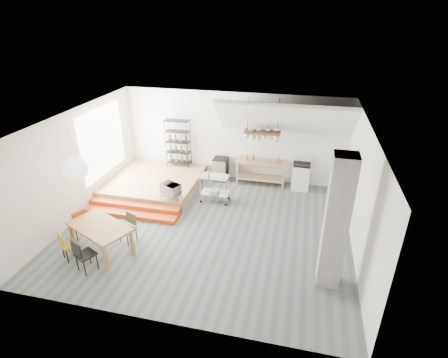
% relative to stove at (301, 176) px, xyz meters
% --- Properties ---
extents(floor, '(8.00, 8.00, 0.00)m').
position_rel_stove_xyz_m(floor, '(-2.50, -3.16, -0.48)').
color(floor, '#4B5556').
rests_on(floor, ground).
extents(wall_back, '(8.00, 0.04, 3.20)m').
position_rel_stove_xyz_m(wall_back, '(-2.50, 0.34, 1.12)').
color(wall_back, silver).
rests_on(wall_back, ground).
extents(wall_left, '(0.04, 7.00, 3.20)m').
position_rel_stove_xyz_m(wall_left, '(-6.50, -3.16, 1.12)').
color(wall_left, silver).
rests_on(wall_left, ground).
extents(wall_right, '(0.04, 7.00, 3.20)m').
position_rel_stove_xyz_m(wall_right, '(1.50, -3.16, 1.12)').
color(wall_right, silver).
rests_on(wall_right, ground).
extents(ceiling, '(8.00, 7.00, 0.02)m').
position_rel_stove_xyz_m(ceiling, '(-2.50, -3.16, 2.72)').
color(ceiling, white).
rests_on(ceiling, wall_back).
extents(slope_ceiling, '(4.40, 1.44, 1.32)m').
position_rel_stove_xyz_m(slope_ceiling, '(-0.70, -0.26, 2.07)').
color(slope_ceiling, white).
rests_on(slope_ceiling, wall_back).
extents(window_pane, '(0.02, 2.50, 2.20)m').
position_rel_stove_xyz_m(window_pane, '(-6.48, -1.66, 1.32)').
color(window_pane, white).
rests_on(window_pane, wall_left).
extents(platform, '(3.00, 3.00, 0.40)m').
position_rel_stove_xyz_m(platform, '(-5.00, -1.16, -0.28)').
color(platform, olive).
rests_on(platform, ground).
extents(step_lower, '(3.00, 0.35, 0.13)m').
position_rel_stove_xyz_m(step_lower, '(-5.00, -3.11, -0.41)').
color(step_lower, '#C54617').
rests_on(step_lower, ground).
extents(step_upper, '(3.00, 0.35, 0.27)m').
position_rel_stove_xyz_m(step_upper, '(-5.00, -2.76, -0.35)').
color(step_upper, '#C54617').
rests_on(step_upper, ground).
extents(concrete_column, '(0.50, 0.50, 3.20)m').
position_rel_stove_xyz_m(concrete_column, '(0.80, -4.66, 1.12)').
color(concrete_column, gray).
rests_on(concrete_column, ground).
extents(kitchen_counter, '(1.80, 0.60, 0.91)m').
position_rel_stove_xyz_m(kitchen_counter, '(-1.40, -0.01, 0.15)').
color(kitchen_counter, olive).
rests_on(kitchen_counter, ground).
extents(stove, '(0.60, 0.60, 1.18)m').
position_rel_stove_xyz_m(stove, '(0.00, 0.00, 0.00)').
color(stove, white).
rests_on(stove, ground).
extents(pot_rack, '(1.20, 0.50, 1.43)m').
position_rel_stove_xyz_m(pot_rack, '(-1.37, -0.23, 1.50)').
color(pot_rack, '#452C1B').
rests_on(pot_rack, ceiling).
extents(wire_shelving, '(0.88, 0.38, 1.80)m').
position_rel_stove_xyz_m(wire_shelving, '(-4.50, 0.04, 0.85)').
color(wire_shelving, black).
rests_on(wire_shelving, platform).
extents(microwave_shelf, '(0.60, 0.40, 0.16)m').
position_rel_stove_xyz_m(microwave_shelf, '(-3.90, -2.41, 0.07)').
color(microwave_shelf, olive).
rests_on(microwave_shelf, platform).
extents(paper_lantern, '(0.60, 0.60, 0.60)m').
position_rel_stove_xyz_m(paper_lantern, '(-5.44, -4.57, 1.72)').
color(paper_lantern, white).
rests_on(paper_lantern, ceiling).
extents(dining_table, '(1.89, 1.54, 0.78)m').
position_rel_stove_xyz_m(dining_table, '(-4.89, -4.82, 0.22)').
color(dining_table, olive).
rests_on(dining_table, ground).
extents(chair_mustard, '(0.52, 0.52, 0.82)m').
position_rel_stove_xyz_m(chair_mustard, '(-5.54, -5.33, 0.01)').
color(chair_mustard, '#9E801B').
rests_on(chair_mustard, ground).
extents(chair_black, '(0.55, 0.55, 0.91)m').
position_rel_stove_xyz_m(chair_black, '(-4.88, -5.65, 0.06)').
color(chair_black, black).
rests_on(chair_black, ground).
extents(chair_olive, '(0.50, 0.50, 0.83)m').
position_rel_stove_xyz_m(chair_olive, '(-4.40, -4.24, 0.02)').
color(chair_olive, '#4D5B2B').
rests_on(chair_olive, ground).
extents(chair_red, '(0.56, 0.56, 0.90)m').
position_rel_stove_xyz_m(chair_red, '(-5.81, -4.40, 0.05)').
color(chair_red, '#B8501A').
rests_on(chair_red, ground).
extents(rolling_cart, '(0.93, 0.54, 0.91)m').
position_rel_stove_xyz_m(rolling_cart, '(-2.70, -1.58, 0.11)').
color(rolling_cart, silver).
rests_on(rolling_cart, ground).
extents(mini_fridge, '(0.50, 0.50, 0.85)m').
position_rel_stove_xyz_m(mini_fridge, '(-2.90, 0.04, -0.05)').
color(mini_fridge, black).
rests_on(mini_fridge, ground).
extents(microwave, '(0.69, 0.60, 0.32)m').
position_rel_stove_xyz_m(microwave, '(-3.90, -2.41, 0.25)').
color(microwave, beige).
rests_on(microwave, microwave_shelf).
extents(bowl, '(0.25, 0.25, 0.05)m').
position_rel_stove_xyz_m(bowl, '(-1.07, -0.06, 0.45)').
color(bowl, silver).
rests_on(bowl, kitchen_counter).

